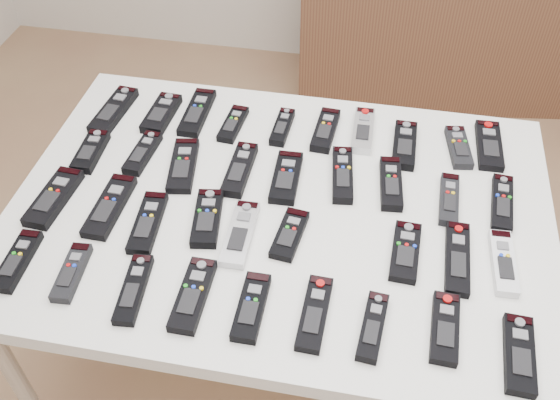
% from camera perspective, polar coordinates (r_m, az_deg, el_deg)
% --- Properties ---
extents(table, '(1.25, 0.88, 0.78)m').
position_cam_1_polar(table, '(1.49, 0.00, -2.12)').
color(table, white).
rests_on(table, ground).
extents(sideboard, '(1.49, 0.58, 0.72)m').
position_cam_1_polar(sideboard, '(3.06, 16.10, 14.95)').
color(sideboard, '#4D2C1E').
rests_on(sideboard, ground).
extents(remote_0, '(0.07, 0.20, 0.02)m').
position_cam_1_polar(remote_0, '(1.76, -14.96, 7.91)').
color(remote_0, black).
rests_on(remote_0, table).
extents(remote_1, '(0.07, 0.16, 0.02)m').
position_cam_1_polar(remote_1, '(1.72, -10.79, 7.77)').
color(remote_1, black).
rests_on(remote_1, table).
extents(remote_2, '(0.06, 0.19, 0.02)m').
position_cam_1_polar(remote_2, '(1.72, -7.59, 7.96)').
color(remote_2, black).
rests_on(remote_2, table).
extents(remote_3, '(0.06, 0.15, 0.02)m').
position_cam_1_polar(remote_3, '(1.67, -4.31, 6.94)').
color(remote_3, black).
rests_on(remote_3, table).
extents(remote_4, '(0.05, 0.14, 0.02)m').
position_cam_1_polar(remote_4, '(1.65, 0.21, 6.69)').
color(remote_4, black).
rests_on(remote_4, table).
extents(remote_5, '(0.06, 0.17, 0.02)m').
position_cam_1_polar(remote_5, '(1.64, 4.17, 6.39)').
color(remote_5, black).
rests_on(remote_5, table).
extents(remote_6, '(0.06, 0.17, 0.02)m').
position_cam_1_polar(remote_6, '(1.65, 7.60, 6.31)').
color(remote_6, '#B7B7BC').
rests_on(remote_6, table).
extents(remote_7, '(0.06, 0.17, 0.02)m').
position_cam_1_polar(remote_7, '(1.62, 11.31, 4.95)').
color(remote_7, black).
rests_on(remote_7, table).
extents(remote_8, '(0.07, 0.16, 0.02)m').
position_cam_1_polar(remote_8, '(1.65, 16.02, 4.66)').
color(remote_8, black).
rests_on(remote_8, table).
extents(remote_9, '(0.06, 0.18, 0.02)m').
position_cam_1_polar(remote_9, '(1.68, 18.58, 4.75)').
color(remote_9, black).
rests_on(remote_9, table).
extents(remote_10, '(0.06, 0.15, 0.02)m').
position_cam_1_polar(remote_10, '(1.64, -16.93, 4.27)').
color(remote_10, black).
rests_on(remote_10, table).
extents(remote_11, '(0.06, 0.16, 0.02)m').
position_cam_1_polar(remote_11, '(1.61, -12.44, 4.23)').
color(remote_11, black).
rests_on(remote_11, table).
extents(remote_12, '(0.09, 0.19, 0.02)m').
position_cam_1_polar(remote_12, '(1.55, -8.85, 3.15)').
color(remote_12, black).
rests_on(remote_12, table).
extents(remote_13, '(0.05, 0.18, 0.02)m').
position_cam_1_polar(remote_13, '(1.52, -3.70, 2.81)').
color(remote_13, black).
rests_on(remote_13, table).
extents(remote_14, '(0.07, 0.17, 0.02)m').
position_cam_1_polar(remote_14, '(1.50, 0.57, 2.09)').
color(remote_14, black).
rests_on(remote_14, table).
extents(remote_15, '(0.07, 0.19, 0.02)m').
position_cam_1_polar(remote_15, '(1.51, 5.74, 2.32)').
color(remote_15, black).
rests_on(remote_15, table).
extents(remote_16, '(0.07, 0.17, 0.02)m').
position_cam_1_polar(remote_16, '(1.51, 10.11, 1.50)').
color(remote_16, black).
rests_on(remote_16, table).
extents(remote_17, '(0.05, 0.16, 0.02)m').
position_cam_1_polar(remote_17, '(1.50, 15.20, 0.05)').
color(remote_17, black).
rests_on(remote_17, table).
extents(remote_18, '(0.06, 0.18, 0.02)m').
position_cam_1_polar(remote_18, '(1.53, 19.64, -0.25)').
color(remote_18, black).
rests_on(remote_18, table).
extents(remote_19, '(0.07, 0.19, 0.02)m').
position_cam_1_polar(remote_19, '(1.54, -19.97, 0.22)').
color(remote_19, black).
rests_on(remote_19, table).
extents(remote_20, '(0.06, 0.20, 0.02)m').
position_cam_1_polar(remote_20, '(1.49, -15.30, -0.55)').
color(remote_20, black).
rests_on(remote_20, table).
extents(remote_21, '(0.07, 0.18, 0.02)m').
position_cam_1_polar(remote_21, '(1.43, -11.99, -2.02)').
color(remote_21, black).
rests_on(remote_21, table).
extents(remote_22, '(0.08, 0.17, 0.02)m').
position_cam_1_polar(remote_22, '(1.41, -6.67, -1.65)').
color(remote_22, black).
rests_on(remote_22, table).
extents(remote_23, '(0.06, 0.19, 0.02)m').
position_cam_1_polar(remote_23, '(1.38, -3.66, -3.08)').
color(remote_23, '#B7B7BC').
rests_on(remote_23, table).
extents(remote_24, '(0.07, 0.15, 0.02)m').
position_cam_1_polar(remote_24, '(1.37, 0.88, -3.16)').
color(remote_24, black).
rests_on(remote_24, table).
extents(remote_25, '(0.06, 0.16, 0.02)m').
position_cam_1_polar(remote_25, '(1.37, 11.40, -4.65)').
color(remote_25, black).
rests_on(remote_25, table).
extents(remote_26, '(0.05, 0.20, 0.02)m').
position_cam_1_polar(remote_26, '(1.38, 15.91, -5.13)').
color(remote_26, black).
rests_on(remote_26, table).
extents(remote_27, '(0.05, 0.17, 0.02)m').
position_cam_1_polar(remote_27, '(1.40, 19.74, -5.41)').
color(remote_27, silver).
rests_on(remote_27, table).
extents(remote_28, '(0.05, 0.16, 0.02)m').
position_cam_1_polar(remote_28, '(1.44, -22.89, -5.13)').
color(remote_28, black).
rests_on(remote_28, table).
extents(remote_29, '(0.05, 0.15, 0.02)m').
position_cam_1_polar(remote_29, '(1.37, -18.51, -6.29)').
color(remote_29, black).
rests_on(remote_29, table).
extents(remote_30, '(0.06, 0.17, 0.02)m').
position_cam_1_polar(remote_30, '(1.31, -13.24, -7.94)').
color(remote_30, black).
rests_on(remote_30, table).
extents(remote_31, '(0.06, 0.18, 0.02)m').
position_cam_1_polar(remote_31, '(1.28, -7.96, -8.59)').
color(remote_31, black).
rests_on(remote_31, table).
extents(remote_32, '(0.05, 0.16, 0.02)m').
position_cam_1_polar(remote_32, '(1.25, -2.64, -9.74)').
color(remote_32, black).
rests_on(remote_32, table).
extents(remote_33, '(0.05, 0.17, 0.02)m').
position_cam_1_polar(remote_33, '(1.25, 3.17, -10.31)').
color(remote_33, black).
rests_on(remote_33, table).
extents(remote_34, '(0.05, 0.16, 0.02)m').
position_cam_1_polar(remote_34, '(1.24, 8.47, -11.39)').
color(remote_34, black).
rests_on(remote_34, table).
extents(remote_35, '(0.06, 0.16, 0.02)m').
position_cam_1_polar(remote_35, '(1.27, 14.85, -11.24)').
color(remote_35, black).
rests_on(remote_35, table).
extents(remote_36, '(0.06, 0.17, 0.02)m').
position_cam_1_polar(remote_36, '(1.27, 21.04, -13.04)').
color(remote_36, black).
rests_on(remote_36, table).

